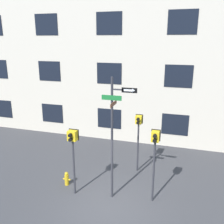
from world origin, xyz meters
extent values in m
plane|color=#38383A|center=(0.00, 0.00, 0.00)|extent=(60.00, 60.00, 0.00)
cube|color=beige|center=(0.00, 6.84, 7.04)|extent=(24.00, 0.60, 14.08)
cube|color=black|center=(-10.00, 6.52, 1.41)|extent=(1.52, 0.03, 1.24)
cube|color=black|center=(-6.00, 6.52, 1.41)|extent=(1.52, 0.03, 1.24)
cube|color=black|center=(-2.00, 6.52, 1.41)|extent=(1.52, 0.03, 1.24)
cube|color=black|center=(2.00, 6.52, 1.41)|extent=(1.52, 0.03, 1.24)
cube|color=black|center=(-6.00, 6.52, 4.22)|extent=(1.52, 0.03, 1.24)
cube|color=black|center=(-2.00, 6.52, 4.22)|extent=(1.52, 0.03, 1.24)
cube|color=black|center=(2.00, 6.52, 4.22)|extent=(1.52, 0.03, 1.24)
cube|color=black|center=(-6.00, 6.52, 7.04)|extent=(1.52, 0.03, 1.24)
cube|color=black|center=(-2.00, 6.52, 7.04)|extent=(1.52, 0.03, 1.24)
cube|color=black|center=(2.00, 6.52, 7.04)|extent=(1.52, 0.03, 1.24)
cylinder|color=#2D2D33|center=(-0.09, 0.77, 2.45)|extent=(0.09, 0.09, 4.89)
cube|color=#2D2D33|center=(0.23, 0.77, 4.45)|extent=(0.64, 0.05, 0.05)
cube|color=#196B2D|center=(-0.09, 0.71, 4.15)|extent=(0.75, 0.02, 0.18)
cube|color=brown|center=(-0.03, 0.77, 3.91)|extent=(0.02, 0.77, 0.14)
cube|color=black|center=(0.55, 0.76, 4.45)|extent=(0.56, 0.02, 0.18)
cube|color=white|center=(0.51, 0.74, 4.45)|extent=(0.32, 0.01, 0.07)
cone|color=white|center=(0.71, 0.74, 4.45)|extent=(0.10, 0.14, 0.14)
cylinder|color=#2D2D33|center=(-1.63, 0.55, 1.19)|extent=(0.08, 0.08, 2.37)
cube|color=gold|center=(-1.63, 0.55, 2.57)|extent=(0.36, 0.26, 0.39)
cube|color=black|center=(-1.63, 0.69, 2.57)|extent=(0.42, 0.02, 0.45)
cylinder|color=black|center=(-1.63, 0.36, 2.66)|extent=(0.14, 0.12, 0.14)
cylinder|color=black|center=(-1.63, 0.36, 2.48)|extent=(0.14, 0.12, 0.14)
cylinder|color=orange|center=(-1.63, 0.42, 2.66)|extent=(0.11, 0.01, 0.11)
cylinder|color=#2D2D33|center=(1.52, 0.99, 1.27)|extent=(0.08, 0.08, 2.54)
cube|color=gold|center=(1.52, 0.99, 2.73)|extent=(0.29, 0.26, 0.39)
cube|color=black|center=(1.52, 1.13, 2.73)|extent=(0.35, 0.02, 0.45)
cylinder|color=black|center=(1.52, 0.80, 2.82)|extent=(0.14, 0.12, 0.14)
cylinder|color=black|center=(1.52, 0.80, 2.64)|extent=(0.14, 0.12, 0.14)
cylinder|color=orange|center=(1.52, 0.86, 2.82)|extent=(0.11, 0.01, 0.11)
cylinder|color=#2D2D33|center=(0.48, 3.16, 1.21)|extent=(0.08, 0.08, 2.42)
cube|color=gold|center=(0.48, 3.16, 2.61)|extent=(0.28, 0.26, 0.38)
cube|color=black|center=(0.48, 3.30, 2.61)|extent=(0.34, 0.02, 0.44)
cylinder|color=black|center=(0.48, 2.97, 2.69)|extent=(0.13, 0.12, 0.13)
cylinder|color=black|center=(0.48, 2.97, 2.52)|extent=(0.13, 0.12, 0.13)
cylinder|color=#EA4C14|center=(0.48, 3.02, 2.69)|extent=(0.11, 0.01, 0.11)
cylinder|color=gold|center=(-2.24, 1.03, 0.24)|extent=(0.19, 0.19, 0.48)
sphere|color=gold|center=(-2.24, 1.03, 0.53)|extent=(0.16, 0.16, 0.16)
cylinder|color=gold|center=(-2.37, 1.03, 0.27)|extent=(0.08, 0.06, 0.06)
cylinder|color=gold|center=(-2.11, 1.03, 0.27)|extent=(0.08, 0.06, 0.06)
camera|label=1|loc=(2.46, -7.66, 6.16)|focal=40.00mm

